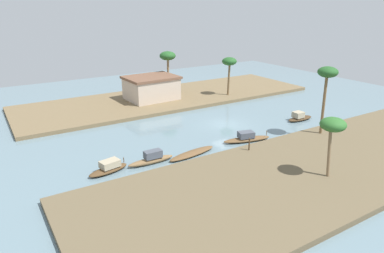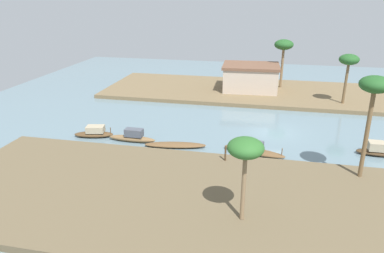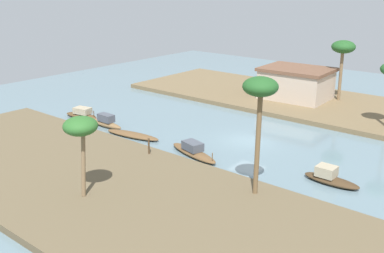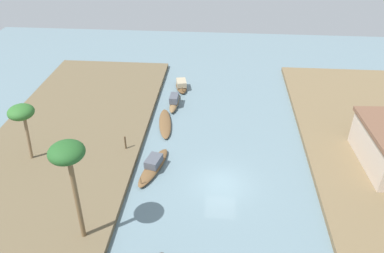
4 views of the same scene
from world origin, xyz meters
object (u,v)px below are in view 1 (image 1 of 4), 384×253
sampan_near_left_bank (300,117)px  palm_tree_left_near (333,126)px  sampan_with_red_awning (109,168)px  mooring_post (249,144)px  sampan_downstream_large (152,159)px  palm_tree_left_far (327,75)px  palm_tree_right_short (168,57)px  sampan_open_hull (192,153)px  sampan_midstream (247,138)px  palm_tree_right_tall (229,63)px  riverside_building (151,88)px

sampan_near_left_bank → palm_tree_left_near: bearing=-130.1°
sampan_near_left_bank → sampan_with_red_awning: size_ratio=1.01×
sampan_with_red_awning → mooring_post: mooring_post is taller
sampan_downstream_large → palm_tree_left_far: (18.50, -3.61, 6.32)m
palm_tree_right_short → palm_tree_left_far: bearing=-78.0°
mooring_post → palm_tree_left_far: 11.25m
sampan_downstream_large → sampan_open_hull: bearing=-4.9°
sampan_open_hull → palm_tree_left_far: bearing=-21.8°
sampan_near_left_bank → sampan_midstream: (-10.18, -1.95, -0.03)m
sampan_midstream → sampan_near_left_bank: bearing=25.0°
palm_tree_right_tall → sampan_downstream_large: bearing=-143.3°
sampan_midstream → palm_tree_right_tall: bearing=72.9°
sampan_near_left_bank → mooring_post: mooring_post is taller
sampan_near_left_bank → palm_tree_right_tall: size_ratio=0.66×
palm_tree_right_tall → sampan_near_left_bank: bearing=-86.8°
sampan_open_hull → sampan_midstream: (6.78, 0.02, 0.17)m
sampan_with_red_awning → riverside_building: size_ratio=0.50×
palm_tree_left_near → riverside_building: bearing=92.9°
palm_tree_left_near → riverside_building: palm_tree_left_near is taller
sampan_open_hull → riverside_building: bearing=65.9°
sampan_with_red_awning → palm_tree_right_tall: size_ratio=0.66×
sampan_open_hull → palm_tree_left_near: (6.67, -10.10, 4.55)m
sampan_near_left_bank → palm_tree_right_tall: bearing=93.5°
sampan_near_left_bank → sampan_downstream_large: (-21.04, -1.56, 0.05)m
palm_tree_right_short → mooring_post: bearing=-100.2°
palm_tree_right_tall → mooring_post: bearing=-122.1°
sampan_near_left_bank → riverside_building: riverside_building is taller
palm_tree_left_far → sampan_open_hull: bearing=167.5°
riverside_building → palm_tree_left_near: bearing=-90.0°
palm_tree_right_tall → riverside_building: bearing=160.0°
sampan_open_hull → palm_tree_right_short: 24.32m
riverside_building → sampan_with_red_awning: bearing=-127.9°
sampan_open_hull → mooring_post: bearing=-39.2°
sampan_open_hull → palm_tree_right_tall: bearing=34.5°
palm_tree_right_short → riverside_building: size_ratio=0.85×
sampan_with_red_awning → palm_tree_right_short: size_ratio=0.59×
sampan_midstream → riverside_building: 19.67m
palm_tree_right_tall → palm_tree_right_short: 9.46m
mooring_post → palm_tree_right_short: 25.38m
sampan_with_red_awning → palm_tree_right_short: (17.13, 21.04, 5.59)m
mooring_post → palm_tree_right_short: bearing=79.8°
sampan_with_red_awning → sampan_midstream: 14.79m
sampan_with_red_awning → palm_tree_right_tall: (24.20, 14.78, 4.99)m
sampan_downstream_large → palm_tree_left_far: 19.88m
palm_tree_right_short → sampan_near_left_bank: bearing=-68.4°
sampan_with_red_awning → riverside_building: 23.01m
sampan_downstream_large → palm_tree_left_near: bearing=-43.4°
palm_tree_left_near → palm_tree_right_short: bearing=85.6°
sampan_with_red_awning → palm_tree_left_near: (14.66, -10.84, 4.33)m
sampan_with_red_awning → palm_tree_left_far: 23.63m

